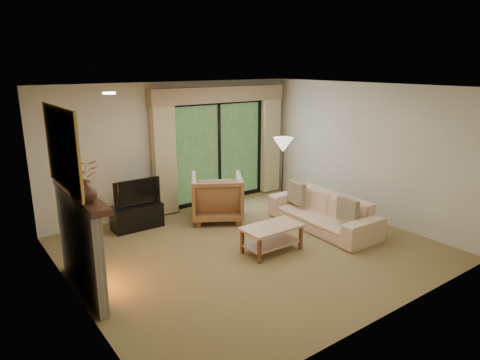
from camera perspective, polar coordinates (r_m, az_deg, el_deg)
floor at (r=7.12m, az=1.44°, el=-9.09°), size 5.50×5.50×0.00m
ceiling at (r=6.50m, az=1.59°, el=12.29°), size 5.50×5.50×0.00m
wall_back at (r=8.76m, az=-8.53°, el=4.33°), size 5.00×0.00×5.00m
wall_front at (r=5.03m, az=19.18°, el=-4.60°), size 5.00×0.00×5.00m
wall_left at (r=5.53m, az=-21.77°, el=-3.08°), size 0.00×5.00×5.00m
wall_right at (r=8.61m, az=16.22°, el=3.70°), size 0.00×5.00×5.00m
fireplace at (r=5.95m, az=-20.56°, el=-8.02°), size 0.24×1.70×1.37m
mirror at (r=5.57m, az=-22.60°, el=3.89°), size 0.07×1.45×1.02m
sliding_door at (r=9.25m, az=-2.84°, el=3.80°), size 2.26×0.10×2.16m
curtain_left at (r=8.48m, az=-10.09°, el=3.22°), size 0.45×0.18×2.35m
curtain_right at (r=9.94m, az=4.05°, el=5.17°), size 0.45×0.18×2.35m
cornice at (r=9.01m, az=-2.62°, el=11.33°), size 3.20×0.24×0.32m
media_console at (r=8.10m, az=-13.57°, el=-4.74°), size 0.90×0.41×0.45m
tv at (r=7.95m, az=-13.78°, el=-1.52°), size 0.87×0.12×0.50m
armchair at (r=8.26m, az=-3.07°, el=-2.29°), size 1.32×1.33×0.89m
sofa at (r=7.98m, az=10.96°, el=-4.19°), size 0.94×2.21×0.63m
pillow_near at (r=7.46m, az=14.17°, el=-3.93°), size 0.12×0.41×0.41m
pillow_far at (r=8.27m, az=7.54°, el=-1.68°), size 0.13×0.43×0.42m
coffee_table at (r=6.94m, az=4.26°, el=-7.81°), size 0.98×0.54×0.44m
floor_lamp at (r=8.76m, az=5.67°, el=0.76°), size 0.43×0.43×1.51m
vase at (r=5.28m, az=-19.86°, el=-1.39°), size 0.33×0.33×0.27m
branches at (r=5.44m, az=-20.56°, el=0.14°), size 0.45×0.40×0.48m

